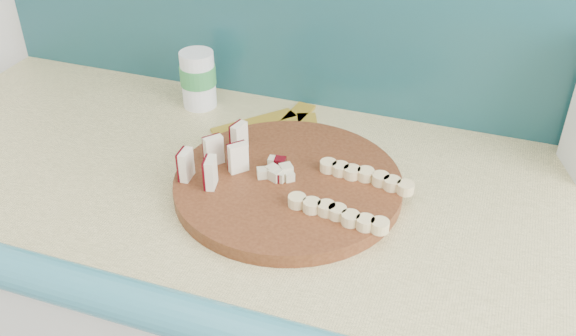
# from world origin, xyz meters

# --- Properties ---
(cutting_board) EXTENTS (0.41, 0.41, 0.02)m
(cutting_board) POSITION_xyz_m (-0.28, 1.49, 0.92)
(cutting_board) COLOR #401D0D
(cutting_board) RESTS_ON kitchen_counter
(apple_wedges) EXTENTS (0.09, 0.14, 0.05)m
(apple_wedges) POSITION_xyz_m (-0.40, 1.48, 0.96)
(apple_wedges) COLOR #F5E5C4
(apple_wedges) RESTS_ON cutting_board
(apple_chunks) EXTENTS (0.06, 0.06, 0.02)m
(apple_chunks) POSITION_xyz_m (-0.31, 1.50, 0.94)
(apple_chunks) COLOR beige
(apple_chunks) RESTS_ON cutting_board
(banana_slices) EXTENTS (0.17, 0.15, 0.02)m
(banana_slices) POSITION_xyz_m (-0.18, 1.48, 0.94)
(banana_slices) COLOR beige
(banana_slices) RESTS_ON cutting_board
(canister) EXTENTS (0.07, 0.07, 0.11)m
(canister) POSITION_xyz_m (-0.54, 1.70, 0.97)
(canister) COLOR white
(canister) RESTS_ON kitchen_counter
(banana_peel) EXTENTS (0.23, 0.19, 0.01)m
(banana_peel) POSITION_xyz_m (-0.35, 1.67, 0.91)
(banana_peel) COLOR gold
(banana_peel) RESTS_ON kitchen_counter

